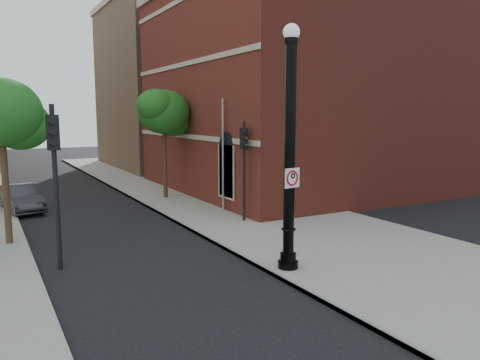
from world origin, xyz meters
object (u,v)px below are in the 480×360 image
parked_car (21,198)px  traffic_signal_right (244,155)px  lamppost (290,161)px  no_parking_sign (292,178)px  traffic_signal_left (54,160)px

parked_car → traffic_signal_right: size_ratio=0.90×
lamppost → traffic_signal_right: (2.01, 6.23, -0.38)m
traffic_signal_right → no_parking_sign: bearing=-118.6°
no_parking_sign → traffic_signal_right: traffic_signal_right is taller
lamppost → traffic_signal_left: (-6.00, 3.62, 0.03)m
lamppost → no_parking_sign: size_ratio=12.57×
lamppost → parked_car: lamppost is taller
parked_car → traffic_signal_left: size_ratio=0.79×
lamppost → traffic_signal_left: size_ratio=1.44×
no_parking_sign → parked_car: bearing=105.8°
no_parking_sign → traffic_signal_right: size_ratio=0.13×
no_parking_sign → lamppost: bearing=73.1°
no_parking_sign → traffic_signal_right: (2.04, 6.41, 0.08)m
lamppost → traffic_signal_left: lamppost is taller
traffic_signal_left → no_parking_sign: bearing=-40.4°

